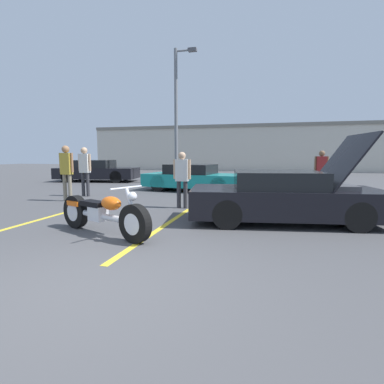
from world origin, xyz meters
name	(u,v)px	position (x,y,z in m)	size (l,w,h in m)	color
ground_plane	(94,288)	(0.00, 0.00, 0.00)	(80.00, 80.00, 0.00)	#474749
parking_stripe_foreground	(39,220)	(-3.34, 2.89, 0.00)	(0.12, 4.54, 0.01)	yellow
parking_stripe_middle	(161,228)	(-0.25, 2.89, 0.00)	(0.12, 4.54, 0.01)	yellow
far_building	(251,147)	(0.00, 27.72, 2.34)	(32.00, 4.20, 4.40)	beige
light_pole	(178,110)	(-2.91, 12.61, 3.88)	(1.21, 0.28, 7.02)	slate
motorcycle	(102,214)	(-1.17, 2.13, 0.41)	(2.40, 1.16, 0.98)	black
show_car_hood_open	(285,197)	(2.29, 4.12, 0.58)	(4.42, 2.37, 2.00)	black
parked_car_right_row	(194,178)	(-1.21, 9.45, 0.55)	(4.49, 2.38, 1.14)	teal
parked_car_left_row	(97,171)	(-7.79, 12.46, 0.59)	(4.78, 2.59, 1.24)	black
spectator_near_motorcycle	(85,167)	(-4.70, 6.80, 1.09)	(0.52, 0.24, 1.81)	#333338
spectator_by_show_car	(66,168)	(-4.59, 5.61, 1.11)	(0.52, 0.24, 1.84)	gray
spectator_midground	(182,175)	(-0.50, 5.31, 0.96)	(0.52, 0.21, 1.62)	#333338
spectator_far_lot	(321,168)	(3.88, 9.72, 1.01)	(0.52, 0.22, 1.70)	#333338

